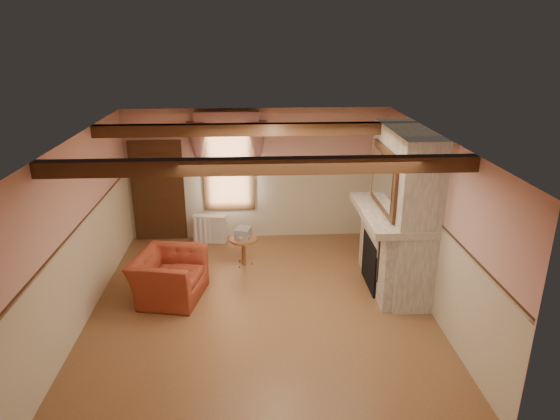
{
  "coord_description": "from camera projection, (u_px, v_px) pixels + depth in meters",
  "views": [
    {
      "loc": [
        -0.09,
        -7.2,
        4.3
      ],
      "look_at": [
        0.36,
        0.8,
        1.39
      ],
      "focal_mm": 32.0,
      "sensor_mm": 36.0,
      "label": 1
    }
  ],
  "objects": [
    {
      "name": "door",
      "position": [
        158.0,
        193.0,
        10.52
      ],
      "size": [
        1.1,
        0.1,
        2.1
      ],
      "primitive_type": "cube",
      "color": "black",
      "rests_on": "floor"
    },
    {
      "name": "overmantel_mirror",
      "position": [
        383.0,
        179.0,
        8.23
      ],
      "size": [
        0.06,
        1.44,
        1.04
      ],
      "primitive_type": "cube",
      "color": "silver",
      "rests_on": "fireplace"
    },
    {
      "name": "candle_red",
      "position": [
        401.0,
        217.0,
        7.91
      ],
      "size": [
        0.06,
        0.06,
        0.16
      ],
      "primitive_type": "cylinder",
      "color": "#A61614",
      "rests_on": "mantel"
    },
    {
      "name": "side_table",
      "position": [
        244.0,
        252.0,
        9.58
      ],
      "size": [
        0.66,
        0.66,
        0.55
      ],
      "primitive_type": "cylinder",
      "rotation": [
        0.0,
        0.0,
        -0.34
      ],
      "color": "brown",
      "rests_on": "floor"
    },
    {
      "name": "chair_rail",
      "position": [
        260.0,
        221.0,
        7.72
      ],
      "size": [
        5.5,
        6.0,
        0.08
      ],
      "primitive_type": null,
      "color": "black",
      "rests_on": "wainscot"
    },
    {
      "name": "floor",
      "position": [
        261.0,
        306.0,
        8.23
      ],
      "size": [
        5.5,
        6.0,
        0.01
      ],
      "primitive_type": "cube",
      "color": "brown",
      "rests_on": "ground"
    },
    {
      "name": "wainscot",
      "position": [
        261.0,
        265.0,
        7.97
      ],
      "size": [
        5.5,
        6.0,
        1.5
      ],
      "primitive_type": null,
      "color": "beige",
      "rests_on": "floor"
    },
    {
      "name": "jar_yellow",
      "position": [
        395.0,
        210.0,
        8.26
      ],
      "size": [
        0.06,
        0.06,
        0.12
      ],
      "primitive_type": "cylinder",
      "color": "gold",
      "rests_on": "mantel"
    },
    {
      "name": "radiator",
      "position": [
        210.0,
        229.0,
        10.61
      ],
      "size": [
        0.72,
        0.3,
        0.6
      ],
      "primitive_type": "cube",
      "rotation": [
        0.0,
        0.0,
        -0.18
      ],
      "color": "silver",
      "rests_on": "floor"
    },
    {
      "name": "mantel",
      "position": [
        392.0,
        213.0,
        8.45
      ],
      "size": [
        1.05,
        2.05,
        0.12
      ],
      "primitive_type": "cube",
      "color": "gray",
      "rests_on": "fireplace"
    },
    {
      "name": "oil_lamp",
      "position": [
        388.0,
        196.0,
        8.68
      ],
      "size": [
        0.11,
        0.11,
        0.28
      ],
      "primitive_type": "cylinder",
      "color": "#B98D34",
      "rests_on": "mantel"
    },
    {
      "name": "wall_back",
      "position": [
        257.0,
        174.0,
        10.57
      ],
      "size": [
        5.5,
        0.02,
        2.8
      ],
      "primitive_type": "cube",
      "color": "#CE998E",
      "rests_on": "floor"
    },
    {
      "name": "window_drapes",
      "position": [
        227.0,
        136.0,
        10.13
      ],
      "size": [
        1.3,
        0.14,
        1.4
      ],
      "primitive_type": "cube",
      "color": "gray",
      "rests_on": "wall_back"
    },
    {
      "name": "fireplace",
      "position": [
        402.0,
        211.0,
        8.44
      ],
      "size": [
        0.85,
        2.0,
        2.8
      ],
      "primitive_type": "cube",
      "color": "gray",
      "rests_on": "floor"
    },
    {
      "name": "ceiling",
      "position": [
        259.0,
        138.0,
        7.27
      ],
      "size": [
        5.5,
        6.0,
        0.01
      ],
      "primitive_type": "cube",
      "color": "silver",
      "rests_on": "wall_back"
    },
    {
      "name": "mantel_clock",
      "position": [
        381.0,
        190.0,
        9.15
      ],
      "size": [
        0.14,
        0.24,
        0.2
      ],
      "primitive_type": "cube",
      "color": "black",
      "rests_on": "mantel"
    },
    {
      "name": "wall_left",
      "position": [
        80.0,
        231.0,
        7.61
      ],
      "size": [
        0.02,
        6.0,
        2.8
      ],
      "primitive_type": "cube",
      "color": "#CE998E",
      "rests_on": "floor"
    },
    {
      "name": "ceiling_beam_back",
      "position": [
        258.0,
        130.0,
        8.43
      ],
      "size": [
        5.5,
        0.18,
        0.2
      ],
      "primitive_type": "cube",
      "color": "black",
      "rests_on": "ceiling"
    },
    {
      "name": "ceiling_beam_front",
      "position": [
        260.0,
        166.0,
        6.18
      ],
      "size": [
        5.5,
        0.18,
        0.2
      ],
      "primitive_type": "cube",
      "color": "black",
      "rests_on": "ceiling"
    },
    {
      "name": "bowl",
      "position": [
        390.0,
        204.0,
        8.55
      ],
      "size": [
        0.38,
        0.38,
        0.09
      ],
      "primitive_type": "imported",
      "color": "brown",
      "rests_on": "mantel"
    },
    {
      "name": "armchair",
      "position": [
        169.0,
        276.0,
        8.37
      ],
      "size": [
        1.27,
        1.39,
        0.78
      ],
      "primitive_type": "imported",
      "rotation": [
        0.0,
        0.0,
        1.36
      ],
      "color": "maroon",
      "rests_on": "floor"
    },
    {
      "name": "wall_right",
      "position": [
        433.0,
        223.0,
        7.9
      ],
      "size": [
        0.02,
        6.0,
        2.8
      ],
      "primitive_type": "cube",
      "color": "#CE998E",
      "rests_on": "floor"
    },
    {
      "name": "book_stack",
      "position": [
        243.0,
        233.0,
        9.48
      ],
      "size": [
        0.34,
        0.38,
        0.2
      ],
      "primitive_type": "cube",
      "rotation": [
        0.0,
        0.0,
        -0.29
      ],
      "color": "#B7AD8C",
      "rests_on": "side_table"
    },
    {
      "name": "window",
      "position": [
        228.0,
        164.0,
        10.42
      ],
      "size": [
        1.06,
        0.08,
        2.02
      ],
      "primitive_type": "cube",
      "color": "white",
      "rests_on": "wall_back"
    },
    {
      "name": "firebox",
      "position": [
        374.0,
        262.0,
        8.75
      ],
      "size": [
        0.2,
        0.95,
        0.9
      ],
      "primitive_type": "cube",
      "color": "black",
      "rests_on": "floor"
    },
    {
      "name": "wall_front",
      "position": [
        266.0,
        340.0,
        4.94
      ],
      "size": [
        5.5,
        0.02,
        2.8
      ],
      "primitive_type": "cube",
      "color": "#CE998E",
      "rests_on": "floor"
    }
  ]
}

